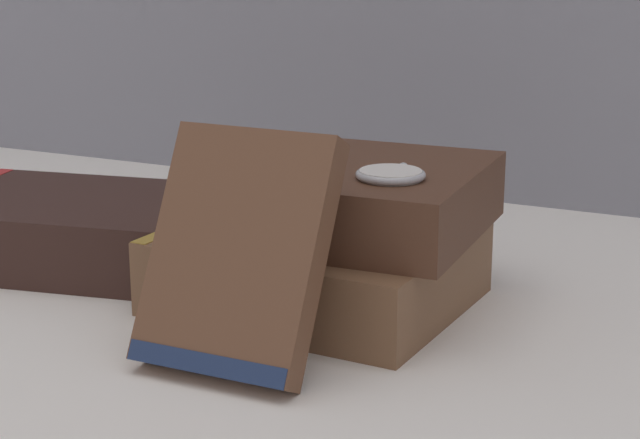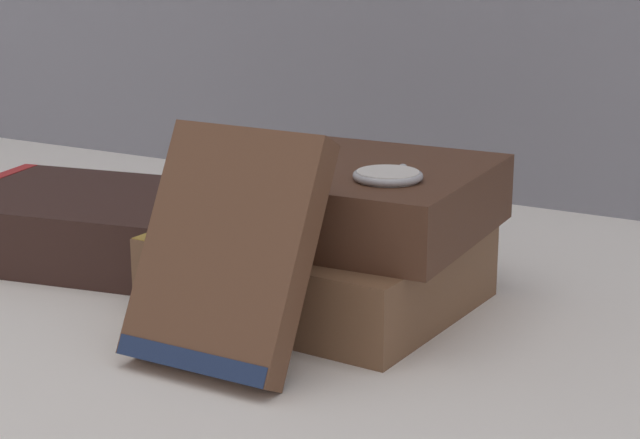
{
  "view_description": "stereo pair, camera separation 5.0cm",
  "coord_description": "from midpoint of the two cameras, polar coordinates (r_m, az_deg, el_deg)",
  "views": [
    {
      "loc": [
        0.29,
        -0.6,
        0.25
      ],
      "look_at": [
        -0.01,
        0.03,
        0.06
      ],
      "focal_mm": 60.0,
      "sensor_mm": 36.0,
      "label": 1
    },
    {
      "loc": [
        0.33,
        -0.57,
        0.25
      ],
      "look_at": [
        -0.01,
        0.03,
        0.06
      ],
      "focal_mm": 60.0,
      "sensor_mm": 36.0,
      "label": 2
    }
  ],
  "objects": [
    {
      "name": "book_flat_top",
      "position": [
        0.73,
        -0.69,
        1.23
      ],
      "size": [
        0.18,
        0.17,
        0.05
      ],
      "rotation": [
        0.0,
        0.0,
        0.05
      ],
      "color": "#4C2D1E",
      "rests_on": "book_flat_bottom"
    },
    {
      "name": "pocket_watch",
      "position": [
        0.68,
        1.69,
        2.4
      ],
      "size": [
        0.05,
        0.05,
        0.01
      ],
      "color": "silver",
      "rests_on": "book_flat_top"
    },
    {
      "name": "book_flat_bottom",
      "position": [
        0.74,
        -2.45,
        -2.55
      ],
      "size": [
        0.2,
        0.17,
        0.05
      ],
      "rotation": [
        0.0,
        0.0,
        -0.05
      ],
      "color": "brown",
      "rests_on": "ground_plane"
    },
    {
      "name": "book_leaning_front",
      "position": [
        0.63,
        -6.81,
        -2.24
      ],
      "size": [
        0.11,
        0.09,
        0.14
      ],
      "rotation": [
        -0.48,
        0.0,
        0.0
      ],
      "color": "brown",
      "rests_on": "ground_plane"
    },
    {
      "name": "ground_plane",
      "position": [
        0.71,
        -2.22,
        -5.63
      ],
      "size": [
        3.0,
        3.0,
        0.0
      ],
      "primitive_type": "plane",
      "color": "white"
    },
    {
      "name": "reading_glasses",
      "position": [
        0.93,
        0.2,
        -0.35
      ],
      "size": [
        0.12,
        0.08,
        0.0
      ],
      "rotation": [
        0.0,
        0.0,
        0.3
      ],
      "color": "black",
      "rests_on": "ground_plane"
    },
    {
      "name": "book_side_left",
      "position": [
        0.86,
        -14.98,
        -0.49
      ],
      "size": [
        0.24,
        0.19,
        0.05
      ],
      "rotation": [
        0.0,
        0.0,
        0.19
      ],
      "color": "#331E19",
      "rests_on": "ground_plane"
    }
  ]
}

